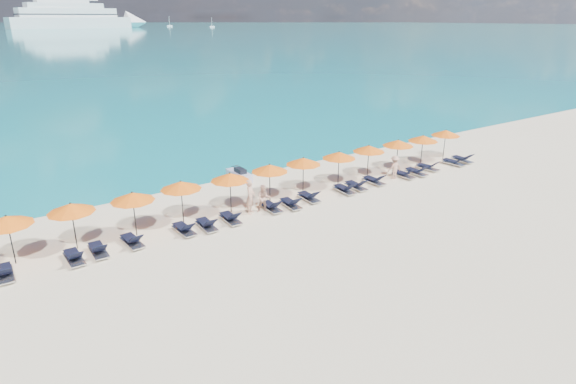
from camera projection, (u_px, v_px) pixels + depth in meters
ground at (322, 232)px, 23.92m from camera, size 1400.00×1400.00×0.00m
cruise_ship at (83, 18)px, 468.54m from camera, size 135.71×38.16×37.33m
sailboat_near at (212, 26)px, 510.54m from camera, size 5.42×1.81×9.94m
sailboat_far at (170, 26)px, 551.90m from camera, size 6.14×2.05×11.25m
jetski at (239, 175)px, 31.43m from camera, size 0.92×2.29×0.81m
beachgoer_a at (250, 197)px, 25.84m from camera, size 0.82×0.82×1.92m
beachgoer_b at (264, 198)px, 26.10m from camera, size 0.87×0.72×1.55m
beachgoer_c at (394, 167)px, 31.50m from camera, size 1.06×0.58×1.57m
umbrella_1 at (7, 221)px, 20.15m from camera, size 2.10×2.10×2.28m
umbrella_2 at (71, 208)px, 21.49m from camera, size 2.10×2.10×2.28m
umbrella_3 at (132, 197)px, 22.83m from camera, size 2.10×2.10×2.28m
umbrella_4 at (181, 185)px, 24.37m from camera, size 2.10×2.10×2.28m
umbrella_5 at (230, 177)px, 25.65m from camera, size 2.10×2.10×2.28m
umbrella_6 at (270, 168)px, 27.15m from camera, size 2.10×2.10×2.28m
umbrella_7 at (303, 161)px, 28.47m from camera, size 2.10×2.10×2.28m
umbrella_8 at (339, 155)px, 29.72m from camera, size 2.10×2.10×2.28m
umbrella_9 at (369, 149)px, 31.21m from camera, size 2.10×2.10×2.28m
umbrella_10 at (398, 143)px, 32.60m from camera, size 2.10×2.10×2.28m
umbrella_11 at (423, 138)px, 33.85m from camera, size 2.10×2.10×2.28m
umbrella_12 at (446, 133)px, 35.43m from camera, size 2.10×2.10×2.28m
lounger_2 at (5, 273)px, 19.60m from camera, size 0.65×1.71×0.66m
lounger_3 at (74, 257)px, 20.89m from camera, size 0.66×1.72×0.66m
lounger_4 at (98, 250)px, 21.54m from camera, size 0.66×1.71×0.66m
lounger_5 at (132, 241)px, 22.41m from camera, size 0.75×1.74×0.66m
lounger_6 at (184, 229)px, 23.67m from camera, size 0.70×1.73×0.66m
lounger_7 at (207, 224)px, 24.17m from camera, size 0.69×1.73×0.66m
lounger_8 at (231, 218)px, 24.95m from camera, size 0.70×1.73×0.66m
lounger_9 at (271, 206)px, 26.46m from camera, size 0.72×1.73×0.66m
lounger_10 at (291, 203)px, 26.90m from camera, size 0.75×1.74×0.66m
lounger_11 at (309, 197)px, 27.90m from camera, size 0.71×1.73×0.66m
lounger_12 at (345, 189)px, 29.15m from camera, size 0.75×1.74×0.66m
lounger_13 at (356, 185)px, 29.77m from camera, size 0.72×1.73×0.66m
lounger_14 at (374, 180)px, 30.71m from camera, size 0.65×1.71×0.66m
lounger_15 at (404, 174)px, 31.92m from camera, size 0.66×1.71×0.66m
lounger_16 at (417, 172)px, 32.46m from camera, size 0.67×1.72×0.66m
lounger_17 at (428, 167)px, 33.47m from camera, size 0.76×1.75×0.66m
lounger_18 at (454, 162)px, 34.61m from camera, size 0.77×1.75×0.66m
lounger_19 at (462, 159)px, 35.31m from camera, size 0.76×1.75×0.66m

